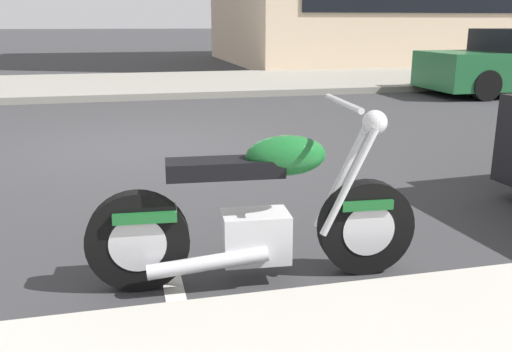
# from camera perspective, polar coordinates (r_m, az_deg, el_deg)

# --- Properties ---
(ground_plane) EXTENTS (260.00, 260.00, 0.00)m
(ground_plane) POSITION_cam_1_polar(r_m,az_deg,el_deg) (7.25, -11.47, 2.96)
(ground_plane) COLOR #333335
(parking_stall_stripe) EXTENTS (0.12, 2.20, 0.01)m
(parking_stall_stripe) POSITION_cam_1_polar(r_m,az_deg,el_deg) (3.67, -8.84, -9.36)
(parking_stall_stripe) COLOR silver
(parking_stall_stripe) RESTS_ON ground
(parked_motorcycle) EXTENTS (2.00, 0.62, 1.10)m
(parked_motorcycle) POSITION_cam_1_polar(r_m,az_deg,el_deg) (3.34, 0.35, -4.08)
(parked_motorcycle) COLOR black
(parked_motorcycle) RESTS_ON ground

